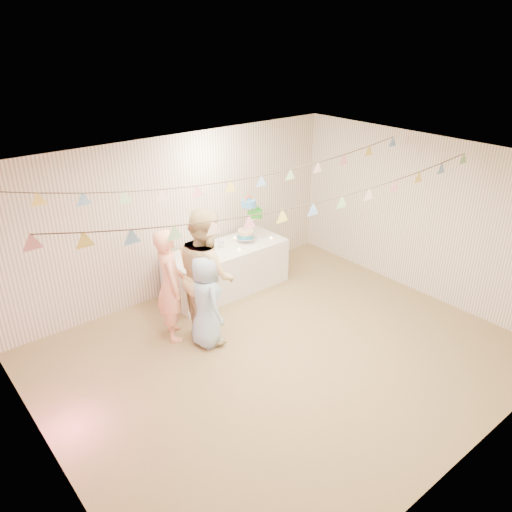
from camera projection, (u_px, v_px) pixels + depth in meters
floor at (282, 356)px, 6.78m from camera, size 6.00×6.00×0.00m
ceiling at (287, 168)px, 5.68m from camera, size 6.00×6.00×0.00m
back_wall at (179, 216)px, 7.98m from camera, size 6.00×6.00×0.00m
front_wall at (472, 367)px, 4.48m from camera, size 6.00×6.00×0.00m
left_wall at (39, 365)px, 4.50m from camera, size 5.00×5.00×0.00m
right_wall at (423, 217)px, 7.95m from camera, size 5.00×5.00×0.00m
table at (227, 269)px, 8.32m from camera, size 2.05×0.82×0.77m
cake_stand at (250, 219)px, 8.37m from camera, size 0.65×0.38×0.73m
cake_bottom at (246, 238)px, 8.36m from camera, size 0.31×0.31×0.15m
cake_middle at (255, 216)px, 8.54m from camera, size 0.27×0.27×0.22m
cake_top_tier at (248, 206)px, 8.20m from camera, size 0.25×0.25×0.19m
platter at (195, 260)px, 7.76m from camera, size 0.32×0.32×0.02m
posy at (222, 244)px, 8.14m from camera, size 0.14×0.14×0.16m
person_adult_a at (170, 285)px, 6.88m from camera, size 0.58×0.70×1.65m
person_adult_b at (206, 274)px, 6.90m from camera, size 0.92×1.07×1.91m
person_child at (206, 300)px, 6.78m from camera, size 0.52×0.72×1.36m
bunting_back at (230, 170)px, 6.55m from camera, size 5.60×1.10×0.40m
bunting_front at (298, 196)px, 5.66m from camera, size 5.60×0.90×0.36m
tealight_0 at (190, 263)px, 7.59m from camera, size 0.04×0.04×0.03m
tealight_1 at (202, 249)px, 8.08m from camera, size 0.04×0.04×0.03m
tealight_2 at (239, 249)px, 8.06m from camera, size 0.04×0.04×0.03m
tealight_3 at (235, 237)px, 8.51m from camera, size 0.04×0.04×0.03m
tealight_4 at (271, 238)px, 8.50m from camera, size 0.04×0.04×0.03m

